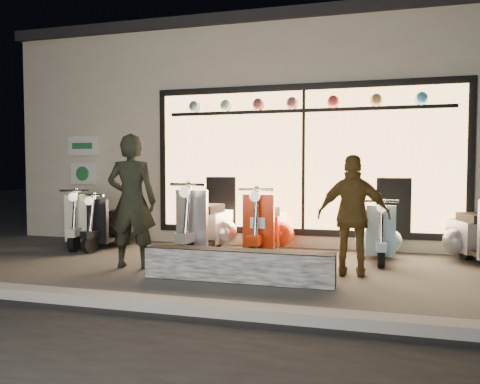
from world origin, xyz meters
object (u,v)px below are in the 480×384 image
object	(u,v)px
graffiti_barrier	(238,265)
scooter_silver	(208,226)
scooter_red	(267,228)
man	(132,201)
woman	(353,216)

from	to	relation	value
graffiti_barrier	scooter_silver	xyz separation A→B (m)	(-1.01, 1.73, 0.26)
scooter_silver	graffiti_barrier	bearing A→B (deg)	-55.19
scooter_red	man	world-z (taller)	man
graffiti_barrier	scooter_red	size ratio (longest dim) A/B	1.60
graffiti_barrier	woman	size ratio (longest dim) A/B	1.51
scooter_silver	man	bearing A→B (deg)	-110.85
graffiti_barrier	scooter_red	bearing A→B (deg)	91.06
scooter_silver	woman	bearing A→B (deg)	-19.13
scooter_silver	woman	distance (m)	2.62
scooter_red	woman	bearing A→B (deg)	-39.12
scooter_silver	woman	xyz separation A→B (m)	(2.38, -1.05, 0.34)
graffiti_barrier	woman	bearing A→B (deg)	26.55
scooter_red	man	distance (m)	2.27
man	woman	size ratio (longest dim) A/B	1.19
woman	scooter_silver	bearing A→B (deg)	-24.44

